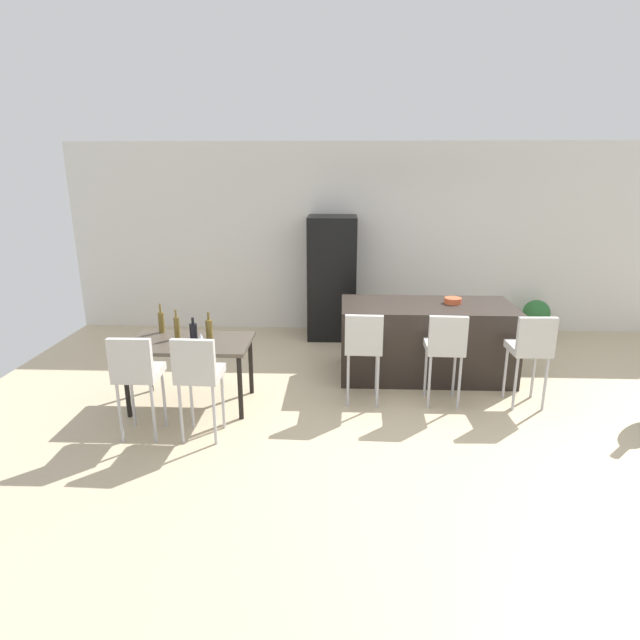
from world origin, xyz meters
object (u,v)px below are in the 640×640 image
wine_bottle_corner (161,322)px  refrigerator (332,278)px  dining_table (190,348)px  dining_chair_near (136,370)px  wine_bottle_near (177,327)px  potted_plant (536,316)px  dining_chair_far (198,371)px  bar_chair_middle (445,345)px  wine_glass_left (201,338)px  bar_chair_right (531,346)px  kitchen_island (425,340)px  wine_bottle_inner (194,333)px  bar_chair_left (363,344)px  fruit_bowl (453,301)px  wine_bottle_end (209,329)px

wine_bottle_corner → refrigerator: refrigerator is taller
dining_table → dining_chair_near: dining_chair_near is taller
wine_bottle_near → potted_plant: bearing=27.0°
dining_chair_far → wine_bottle_near: bearing=118.3°
bar_chair_middle → wine_bottle_near: size_ratio=3.16×
wine_glass_left → wine_bottle_near: bearing=137.6°
wine_glass_left → refrigerator: 3.03m
bar_chair_right → kitchen_island: bearing=138.5°
kitchen_island → wine_bottle_inner: bearing=-158.2°
bar_chair_left → dining_table: (-1.87, -0.11, -0.03)m
kitchen_island → fruit_bowl: (0.32, 0.07, 0.50)m
refrigerator → wine_bottle_inner: bearing=-118.7°
dining_chair_far → potted_plant: size_ratio=1.74×
dining_chair_near → wine_bottle_corner: size_ratio=3.18×
wine_glass_left → wine_bottle_corner: bearing=138.0°
bar_chair_left → wine_bottle_near: size_ratio=3.16×
kitchen_island → wine_bottle_inner: 2.84m
wine_glass_left → refrigerator: refrigerator is taller
bar_chair_right → wine_bottle_near: size_ratio=3.16×
wine_glass_left → fruit_bowl: (2.80, 1.28, 0.09)m
bar_chair_middle → potted_plant: bearing=52.4°
wine_glass_left → bar_chair_left: bearing=11.8°
bar_chair_right → dining_chair_far: same height
dining_table → wine_bottle_near: size_ratio=3.95×
potted_plant → bar_chair_left: bearing=-138.7°
dining_chair_far → wine_glass_left: (-0.09, 0.50, 0.17)m
bar_chair_right → wine_bottle_end: bearing=-179.4°
dining_chair_near → potted_plant: bearing=33.5°
fruit_bowl → dining_chair_near: bearing=-151.6°
bar_chair_left → dining_chair_far: same height
bar_chair_right → wine_bottle_corner: wine_bottle_corner is taller
fruit_bowl → refrigerator: bearing=136.0°
wine_bottle_near → refrigerator: 2.92m
bar_chair_middle → dining_table: 2.75m
bar_chair_right → wine_bottle_corner: 4.06m
bar_chair_middle → wine_bottle_end: 2.55m
wine_bottle_end → potted_plant: (4.38, 2.42, -0.50)m
bar_chair_left → dining_table: 1.88m
wine_glass_left → refrigerator: bearing=64.9°
bar_chair_middle → fruit_bowl: bearing=75.0°
bar_chair_right → potted_plant: size_ratio=1.74×
refrigerator → wine_bottle_near: bearing=-124.0°
dining_chair_far → fruit_bowl: 3.25m
bar_chair_left → wine_bottle_inner: (-1.80, -0.18, 0.16)m
wine_bottle_end → refrigerator: 2.75m
wine_bottle_inner → wine_bottle_corner: wine_bottle_corner is taller
bar_chair_left → fruit_bowl: bearing=39.5°
bar_chair_right → dining_table: size_ratio=0.80×
dining_chair_near → wine_glass_left: size_ratio=6.03×
dining_chair_near → refrigerator: refrigerator is taller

